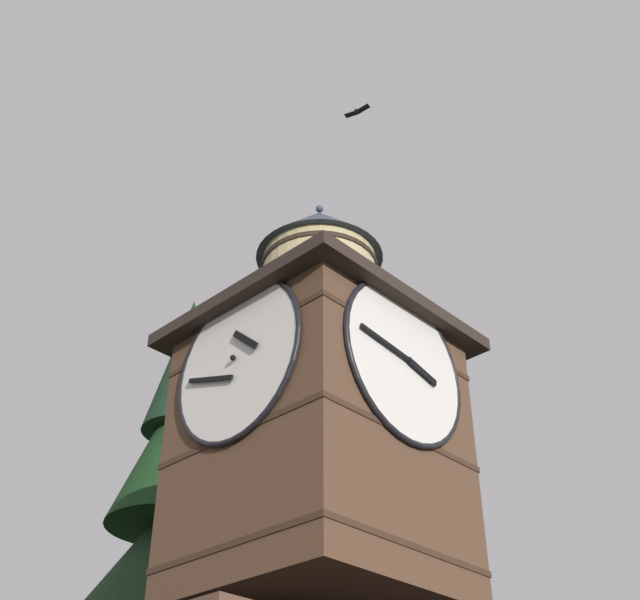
% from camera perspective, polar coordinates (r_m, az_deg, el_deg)
% --- Properties ---
extents(clock_tower, '(4.63, 4.63, 8.38)m').
position_cam_1_polar(clock_tower, '(15.46, -0.04, -7.78)').
color(clock_tower, brown).
rests_on(clock_tower, building_main).
extents(flying_bird_high, '(0.28, 0.72, 0.11)m').
position_cam_1_polar(flying_bird_high, '(22.58, 2.50, 12.50)').
color(flying_bird_high, black).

